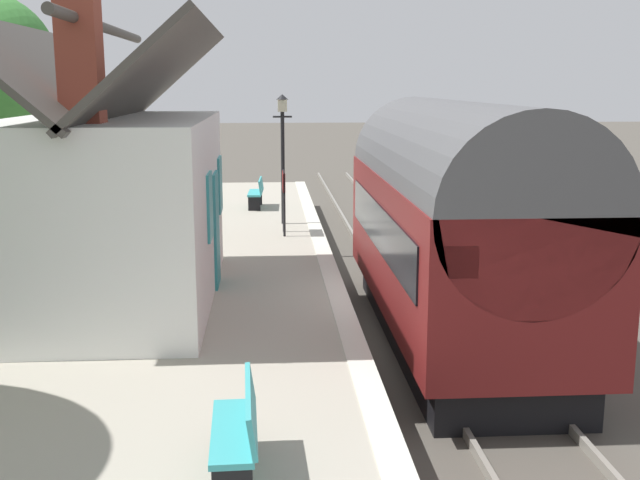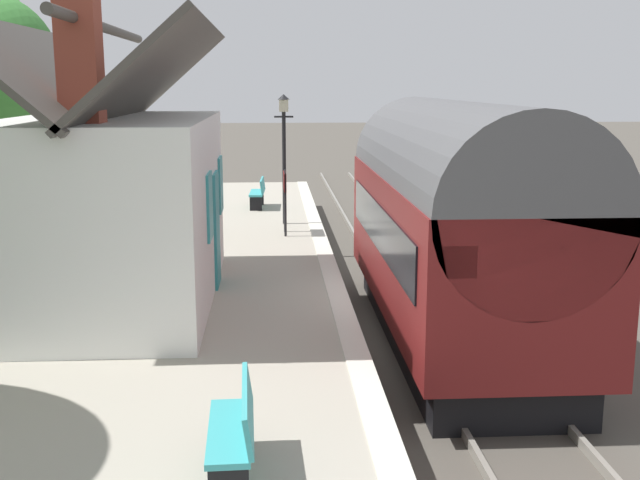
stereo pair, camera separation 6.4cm
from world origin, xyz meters
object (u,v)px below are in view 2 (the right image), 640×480
object	(u,v)px
station_sign_board	(285,187)
planter_under_sign	(202,200)
bench_platform_end	(236,429)
train	(456,222)
lamp_post_platform	(284,133)
bench_near_building	(259,192)
planter_bench_right	(195,221)
station_building	(114,202)

from	to	relation	value
station_sign_board	planter_under_sign	bearing A→B (deg)	30.75
bench_platform_end	station_sign_board	distance (m)	12.09
train	bench_platform_end	xyz separation A→B (m)	(-6.36, 3.60, -0.81)
bench_platform_end	train	bearing A→B (deg)	-29.49
train	planter_under_sign	bearing A→B (deg)	28.61
lamp_post_platform	planter_under_sign	bearing A→B (deg)	42.96
bench_near_building	planter_bench_right	distance (m)	4.62
train	bench_near_building	distance (m)	10.56
train	station_building	distance (m)	5.92
train	planter_under_sign	world-z (taller)	train
planter_bench_right	planter_under_sign	distance (m)	4.22
bench_near_building	lamp_post_platform	world-z (taller)	lamp_post_platform
planter_under_sign	station_sign_board	xyz separation A→B (m)	(-4.04, -2.40, 0.91)
train	lamp_post_platform	world-z (taller)	lamp_post_platform
train	lamp_post_platform	bearing A→B (deg)	22.07
train	lamp_post_platform	xyz separation A→B (m)	(7.14, 2.89, 1.12)
train	bench_platform_end	distance (m)	7.35
bench_platform_end	planter_bench_right	world-z (taller)	bench_platform_end
planter_bench_right	station_building	bearing A→B (deg)	172.00
lamp_post_platform	station_sign_board	bearing A→B (deg)	179.61
station_building	train	bearing A→B (deg)	-89.28
bench_platform_end	bench_near_building	bearing A→B (deg)	0.09
train	station_sign_board	xyz separation A→B (m)	(5.69, 2.90, -0.10)
bench_near_building	station_sign_board	xyz separation A→B (m)	(-4.20, -0.72, 0.71)
planter_bench_right	lamp_post_platform	xyz separation A→B (m)	(1.62, -2.23, 2.03)
station_building	bench_near_building	bearing A→B (deg)	-12.92
planter_bench_right	lamp_post_platform	size ratio (longest dim) A/B	0.22
station_building	bench_near_building	world-z (taller)	station_building
station_sign_board	planter_bench_right	bearing A→B (deg)	94.53
train	bench_near_building	size ratio (longest dim) A/B	6.01
bench_near_building	planter_under_sign	world-z (taller)	bench_near_building
train	station_sign_board	bearing A→B (deg)	27.03
lamp_post_platform	station_sign_board	size ratio (longest dim) A/B	2.17
station_building	station_sign_board	size ratio (longest dim) A/B	4.19
bench_near_building	planter_under_sign	xyz separation A→B (m)	(-0.16, 1.69, -0.20)
bench_near_building	lamp_post_platform	xyz separation A→B (m)	(-2.75, -0.73, 1.93)
bench_platform_end	lamp_post_platform	bearing A→B (deg)	-2.98
station_building	planter_bench_right	bearing A→B (deg)	-8.00
planter_under_sign	station_sign_board	distance (m)	4.79
station_building	planter_under_sign	world-z (taller)	station_building
planter_under_sign	train	bearing A→B (deg)	-151.39
train	station_building	size ratio (longest dim) A/B	1.29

